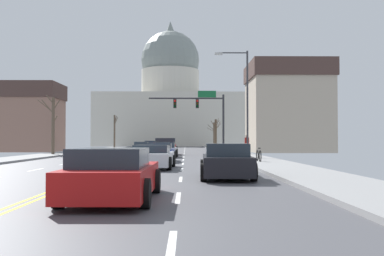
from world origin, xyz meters
TOP-DOWN VIEW (x-y plane):
  - ground at (0.00, -0.00)m, footprint 20.00×180.00m
  - signal_gantry at (5.34, 16.74)m, footprint 7.91×0.41m
  - street_lamp_right at (7.87, 2.71)m, footprint 2.47×0.24m
  - capitol_building at (0.00, 74.25)m, footprint 32.49×20.72m
  - pickup_truck_near_00 at (1.70, 13.04)m, footprint 2.39×5.36m
  - sedan_near_01 at (1.99, 6.56)m, footprint 2.02×4.43m
  - sedan_near_02 at (1.95, -0.57)m, footprint 2.06×4.35m
  - sedan_near_03 at (2.01, -7.66)m, footprint 2.23×4.45m
  - sedan_near_04 at (5.21, -13.25)m, footprint 2.07×4.56m
  - sedan_near_05 at (1.96, -19.40)m, footprint 2.08×4.50m
  - sedan_oncoming_00 at (-1.76, 24.70)m, footprint 2.05×4.52m
  - sedan_oncoming_01 at (-1.68, 37.60)m, footprint 2.03×4.33m
  - flank_building_00 at (-15.96, 24.13)m, footprint 8.98×6.48m
  - flank_building_01 at (15.58, 22.21)m, footprint 9.13×9.21m
  - bare_tree_00 at (8.23, 38.49)m, footprint 2.08×1.92m
  - bare_tree_01 at (-8.88, 49.05)m, footprint 0.71×1.92m
  - bare_tree_02 at (8.47, 46.18)m, footprint 2.24×2.29m
  - bare_tree_03 at (-8.34, 10.58)m, footprint 2.07×1.83m
  - pedestrian_00 at (8.19, 2.99)m, footprint 0.35×0.34m
  - bicycle_parked at (8.09, -3.00)m, footprint 0.12×1.77m

SIDE VIEW (x-z plane):
  - ground at x=0.00m, z-range -0.08..0.12m
  - bicycle_parked at x=8.09m, z-range 0.06..0.91m
  - sedan_near_03 at x=2.01m, z-range -0.03..1.15m
  - sedan_oncoming_00 at x=-1.76m, z-range -0.02..1.16m
  - sedan_near_02 at x=1.95m, z-range -0.04..1.19m
  - sedan_near_05 at x=1.96m, z-range -0.03..1.21m
  - sedan_near_01 at x=1.99m, z-range -0.03..1.22m
  - sedan_oncoming_01 at x=-1.68m, z-range -0.04..1.23m
  - sedan_near_04 at x=5.21m, z-range -0.04..1.26m
  - pickup_truck_near_00 at x=1.70m, z-range -0.08..1.51m
  - pedestrian_00 at x=8.19m, z-range 0.23..1.91m
  - bare_tree_02 at x=8.47m, z-range 0.05..4.67m
  - bare_tree_00 at x=8.23m, z-range 0.17..4.76m
  - bare_tree_03 at x=-8.34m, z-range 0.27..5.56m
  - bare_tree_01 at x=-8.88m, z-range 0.39..6.03m
  - flank_building_00 at x=-15.96m, z-range 0.06..8.26m
  - signal_gantry at x=5.34m, z-range 1.48..7.91m
  - street_lamp_right at x=7.87m, z-range 0.89..8.73m
  - flank_building_01 at x=15.58m, z-range 0.06..10.45m
  - capitol_building at x=0.00m, z-range -4.84..24.27m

